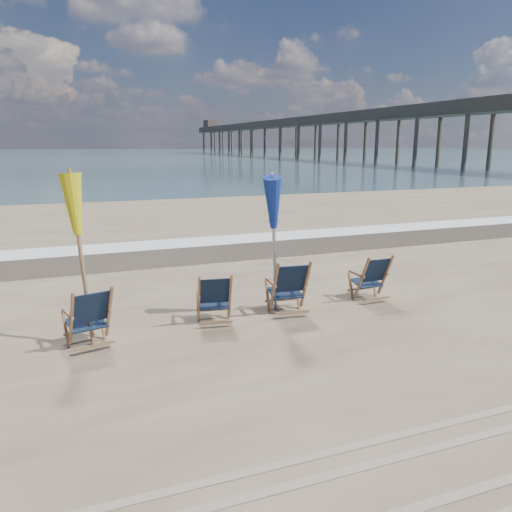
{
  "coord_description": "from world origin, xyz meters",
  "views": [
    {
      "loc": [
        -3.08,
        -5.85,
        2.86
      ],
      "look_at": [
        0.0,
        2.2,
        0.9
      ],
      "focal_mm": 35.0,
      "sensor_mm": 36.0,
      "label": 1
    }
  ],
  "objects_px": {
    "umbrella_blue": "(275,206)",
    "fishing_pier": "(312,132)",
    "umbrella_yellow": "(78,214)",
    "beach_chair_1": "(230,298)",
    "beach_chair_2": "(306,287)",
    "beach_chair_0": "(109,314)",
    "beach_chair_3": "(386,277)"
  },
  "relations": [
    {
      "from": "beach_chair_2",
      "to": "umbrella_blue",
      "type": "bearing_deg",
      "value": -17.78
    },
    {
      "from": "beach_chair_3",
      "to": "umbrella_yellow",
      "type": "distance_m",
      "value": 5.45
    },
    {
      "from": "beach_chair_2",
      "to": "fishing_pier",
      "type": "xyz_separation_m",
      "value": [
        37.41,
        72.61,
        4.16
      ]
    },
    {
      "from": "beach_chair_0",
      "to": "beach_chair_3",
      "type": "bearing_deg",
      "value": 170.21
    },
    {
      "from": "beach_chair_2",
      "to": "beach_chair_3",
      "type": "bearing_deg",
      "value": -168.11
    },
    {
      "from": "beach_chair_2",
      "to": "beach_chair_3",
      "type": "height_order",
      "value": "beach_chair_2"
    },
    {
      "from": "beach_chair_0",
      "to": "umbrella_yellow",
      "type": "distance_m",
      "value": 1.47
    },
    {
      "from": "beach_chair_1",
      "to": "beach_chair_2",
      "type": "relative_size",
      "value": 0.89
    },
    {
      "from": "beach_chair_0",
      "to": "umbrella_blue",
      "type": "xyz_separation_m",
      "value": [
        2.72,
        0.4,
        1.39
      ]
    },
    {
      "from": "umbrella_yellow",
      "to": "fishing_pier",
      "type": "relative_size",
      "value": 0.02
    },
    {
      "from": "umbrella_blue",
      "to": "beach_chair_2",
      "type": "bearing_deg",
      "value": -23.64
    },
    {
      "from": "beach_chair_1",
      "to": "umbrella_blue",
      "type": "relative_size",
      "value": 0.37
    },
    {
      "from": "umbrella_yellow",
      "to": "beach_chair_0",
      "type": "bearing_deg",
      "value": -27.71
    },
    {
      "from": "beach_chair_1",
      "to": "umbrella_blue",
      "type": "bearing_deg",
      "value": -155.21
    },
    {
      "from": "beach_chair_0",
      "to": "beach_chair_3",
      "type": "xyz_separation_m",
      "value": [
        4.94,
        0.37,
        -0.02
      ]
    },
    {
      "from": "beach_chair_3",
      "to": "umbrella_yellow",
      "type": "relative_size",
      "value": 0.37
    },
    {
      "from": "beach_chair_2",
      "to": "beach_chair_3",
      "type": "relative_size",
      "value": 1.09
    },
    {
      "from": "umbrella_yellow",
      "to": "beach_chair_1",
      "type": "bearing_deg",
      "value": 0.45
    },
    {
      "from": "beach_chair_3",
      "to": "fishing_pier",
      "type": "distance_m",
      "value": 80.85
    },
    {
      "from": "beach_chair_3",
      "to": "fishing_pier",
      "type": "bearing_deg",
      "value": -116.88
    },
    {
      "from": "beach_chair_2",
      "to": "umbrella_blue",
      "type": "relative_size",
      "value": 0.41
    },
    {
      "from": "beach_chair_0",
      "to": "beach_chair_1",
      "type": "xyz_separation_m",
      "value": [
        1.87,
        0.18,
        -0.03
      ]
    },
    {
      "from": "beach_chair_2",
      "to": "fishing_pier",
      "type": "distance_m",
      "value": 81.79
    },
    {
      "from": "beach_chair_2",
      "to": "umbrella_blue",
      "type": "xyz_separation_m",
      "value": [
        -0.49,
        0.21,
        1.37
      ]
    },
    {
      "from": "beach_chair_2",
      "to": "fishing_pier",
      "type": "height_order",
      "value": "fishing_pier"
    },
    {
      "from": "beach_chair_3",
      "to": "umbrella_blue",
      "type": "height_order",
      "value": "umbrella_blue"
    },
    {
      "from": "umbrella_blue",
      "to": "fishing_pier",
      "type": "height_order",
      "value": "fishing_pier"
    },
    {
      "from": "beach_chair_0",
      "to": "beach_chair_2",
      "type": "xyz_separation_m",
      "value": [
        3.21,
        0.18,
        0.02
      ]
    },
    {
      "from": "beach_chair_1",
      "to": "beach_chair_3",
      "type": "height_order",
      "value": "beach_chair_3"
    },
    {
      "from": "beach_chair_2",
      "to": "beach_chair_3",
      "type": "distance_m",
      "value": 1.74
    },
    {
      "from": "beach_chair_0",
      "to": "beach_chair_1",
      "type": "bearing_deg",
      "value": 171.39
    },
    {
      "from": "beach_chair_1",
      "to": "beach_chair_3",
      "type": "bearing_deg",
      "value": -166.25
    }
  ]
}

